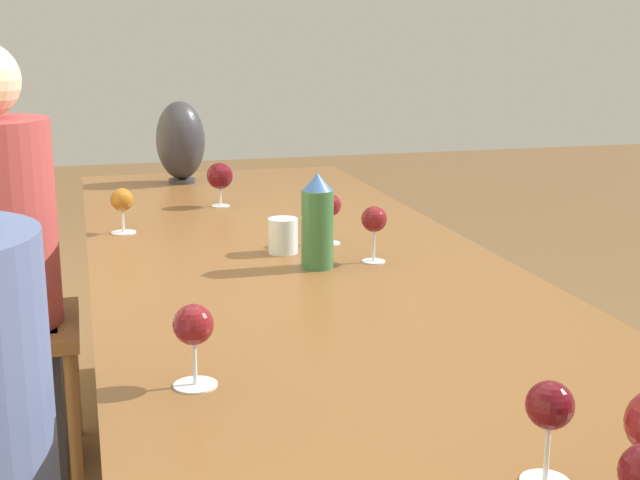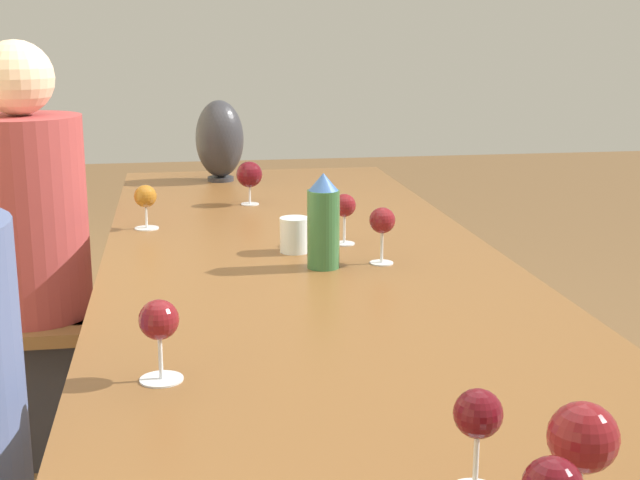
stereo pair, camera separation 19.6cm
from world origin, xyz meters
The scene contains 13 objects.
dining_table centered at (0.00, 0.00, 0.71)m, with size 3.04×0.99×0.77m.
water_bottle centered at (0.03, -0.03, 0.88)m, with size 0.08×0.08×0.23m.
water_tumbler centered at (0.19, 0.02, 0.82)m, with size 0.08×0.08×0.09m.
vase centered at (1.29, 0.15, 0.93)m, with size 0.18×0.18×0.30m.
wine_glass_0 centered at (0.82, 0.08, 0.87)m, with size 0.08×0.08×0.14m.
wine_glass_1 centered at (-0.61, 0.34, 0.87)m, with size 0.07×0.07×0.14m.
wine_glass_2 centered at (-1.12, -0.13, 0.88)m, with size 0.08×0.08×0.15m.
wine_glass_3 centered at (0.52, 0.40, 0.86)m, with size 0.07×0.07×0.13m.
wine_glass_4 centered at (-1.04, -0.04, 0.87)m, with size 0.06×0.06×0.14m.
wine_glass_5 centered at (0.25, -0.12, 0.87)m, with size 0.06×0.06×0.13m.
wine_glass_6 centered at (0.04, -0.17, 0.88)m, with size 0.06×0.06×0.14m.
chair_far centered at (0.74, 0.83, 0.51)m, with size 0.44×0.44×0.95m.
person_far centered at (0.74, 0.74, 0.69)m, with size 0.36×0.36×1.30m.
Camera 2 is at (-1.98, 0.31, 1.33)m, focal length 50.00 mm.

